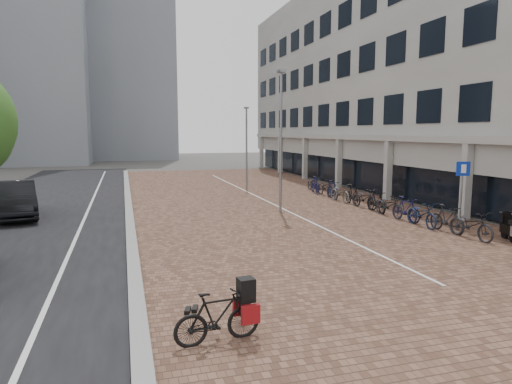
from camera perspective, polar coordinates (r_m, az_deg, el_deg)
name	(u,v)px	position (r m, az deg, el deg)	size (l,w,h in m)	color
ground	(313,261)	(13.63, 7.19, -8.62)	(140.00, 140.00, 0.00)	#474442
plaza_brick	(260,200)	(25.35, 0.53, -1.02)	(14.50, 42.00, 0.04)	brown
street_asphalt	(46,209)	(24.57, -24.86, -2.01)	(8.00, 50.00, 0.03)	black
curb	(128,205)	(24.27, -15.74, -1.54)	(0.35, 42.00, 0.14)	gray
lane_line	(89,207)	(24.34, -20.21, -1.81)	(0.12, 44.00, 0.00)	white
parking_line	(264,199)	(25.40, 0.96, -0.94)	(0.10, 30.00, 0.00)	white
office_building	(396,64)	(33.73, 17.21, 15.16)	(8.40, 40.00, 15.00)	#ACACA7
bg_towers	(40,46)	(62.43, -25.52, 16.21)	(33.00, 23.00, 32.00)	gray
car_dark	(14,200)	(22.77, -28.11, -0.85)	(1.71, 4.92, 1.62)	black
hero_bike	(218,316)	(8.44, -4.85, -15.29)	(1.66, 0.65, 1.14)	black
shoes	(192,311)	(9.94, -8.10, -14.57)	(0.40, 0.33, 0.10)	black
parking_sign	(462,183)	(19.41, 24.47, 1.00)	(0.55, 0.14, 2.65)	slate
lamp_near	(281,143)	(21.22, 3.13, 6.14)	(0.12, 0.12, 6.53)	slate
lamp_far	(247,148)	(30.70, -1.20, 5.50)	(0.12, 0.12, 5.39)	slate
bike_row	(365,198)	(23.19, 13.53, -0.75)	(1.27, 15.80, 1.05)	black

